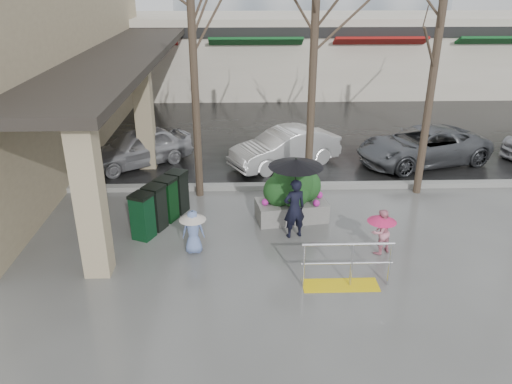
{
  "coord_description": "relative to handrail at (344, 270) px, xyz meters",
  "views": [
    {
      "loc": [
        -0.76,
        -9.97,
        6.06
      ],
      "look_at": [
        -0.42,
        0.81,
        1.3
      ],
      "focal_mm": 35.0,
      "sensor_mm": 36.0,
      "label": 1
    }
  ],
  "objects": [
    {
      "name": "storefront_row",
      "position": [
        0.64,
        19.17,
        1.64
      ],
      "size": [
        34.0,
        6.74,
        4.0
      ],
      "color": "beige",
      "rests_on": "ground"
    },
    {
      "name": "planter",
      "position": [
        -0.8,
        3.15,
        0.39
      ],
      "size": [
        1.95,
        1.19,
        1.6
      ],
      "rotation": [
        0.0,
        0.0,
        0.16
      ],
      "color": "gray",
      "rests_on": "ground"
    },
    {
      "name": "ground",
      "position": [
        -1.36,
        1.2,
        -0.38
      ],
      "size": [
        120.0,
        120.0,
        0.0
      ],
      "primitive_type": "plane",
      "color": "#51514F",
      "rests_on": "ground"
    },
    {
      "name": "car_a",
      "position": [
        -5.63,
        7.4,
        0.25
      ],
      "size": [
        3.88,
        3.34,
        1.26
      ],
      "primitive_type": "imported",
      "rotation": [
        0.0,
        0.0,
        -0.96
      ],
      "color": "#A8A8AD",
      "rests_on": "ground"
    },
    {
      "name": "child_pink",
      "position": [
        1.09,
        1.34,
        0.26
      ],
      "size": [
        0.68,
        0.68,
        1.1
      ],
      "rotation": [
        0.0,
        0.0,
        3.65
      ],
      "color": "pink",
      "rests_on": "ground"
    },
    {
      "name": "woman",
      "position": [
        -0.84,
        2.19,
        0.98
      ],
      "size": [
        1.32,
        1.32,
        2.09
      ],
      "rotation": [
        0.0,
        0.0,
        3.45
      ],
      "color": "black",
      "rests_on": "ground"
    },
    {
      "name": "child_blue",
      "position": [
        -3.26,
        1.49,
        0.27
      ],
      "size": [
        0.63,
        0.63,
        1.08
      ],
      "rotation": [
        0.0,
        0.0,
        3.2
      ],
      "color": "#6A82BC",
      "rests_on": "ground"
    },
    {
      "name": "curb",
      "position": [
        -1.36,
        5.2,
        -0.3
      ],
      "size": [
        120.0,
        0.3,
        0.15
      ],
      "primitive_type": "cube",
      "color": "gray",
      "rests_on": "ground"
    },
    {
      "name": "street_asphalt",
      "position": [
        -1.36,
        23.2,
        -0.37
      ],
      "size": [
        120.0,
        36.0,
        0.01
      ],
      "primitive_type": "cube",
      "color": "black",
      "rests_on": "ground"
    },
    {
      "name": "news_boxes",
      "position": [
        -4.21,
        2.97,
        0.21
      ],
      "size": [
        1.32,
        2.11,
        1.18
      ],
      "rotation": [
        0.0,
        0.0,
        -0.44
      ],
      "color": "#0D3C1E",
      "rests_on": "ground"
    },
    {
      "name": "pillar_back",
      "position": [
        -5.26,
        7.2,
        1.37
      ],
      "size": [
        0.55,
        0.55,
        3.5
      ],
      "primitive_type": "cube",
      "color": "tan",
      "rests_on": "ground"
    },
    {
      "name": "tree_midwest",
      "position": [
        -0.16,
        4.8,
        4.86
      ],
      "size": [
        3.2,
        3.2,
        7.0
      ],
      "color": "#382B21",
      "rests_on": "ground"
    },
    {
      "name": "tree_west",
      "position": [
        -3.36,
        4.8,
        4.71
      ],
      "size": [
        3.2,
        3.2,
        6.8
      ],
      "color": "#382B21",
      "rests_on": "ground"
    },
    {
      "name": "tree_mideast",
      "position": [
        3.14,
        4.8,
        4.48
      ],
      "size": [
        3.2,
        3.2,
        6.5
      ],
      "color": "#382B21",
      "rests_on": "ground"
    },
    {
      "name": "car_b",
      "position": [
        -0.64,
        7.21,
        0.25
      ],
      "size": [
        4.0,
        2.99,
        1.26
      ],
      "primitive_type": "imported",
      "rotation": [
        0.0,
        0.0,
        -1.08
      ],
      "color": "silver",
      "rests_on": "ground"
    },
    {
      "name": "pillar_front",
      "position": [
        -5.26,
        0.7,
        1.37
      ],
      "size": [
        0.55,
        0.55,
        3.5
      ],
      "primitive_type": "cube",
      "color": "tan",
      "rests_on": "ground"
    },
    {
      "name": "canopy_slab",
      "position": [
        -6.16,
        9.2,
        3.25
      ],
      "size": [
        2.8,
        18.0,
        0.25
      ],
      "primitive_type": "cube",
      "color": "#2D2823",
      "rests_on": "pillar_front"
    },
    {
      "name": "handrail",
      "position": [
        0.0,
        0.0,
        0.0
      ],
      "size": [
        1.9,
        0.5,
        1.03
      ],
      "color": "yellow",
      "rests_on": "ground"
    },
    {
      "name": "car_c",
      "position": [
        4.08,
        7.26,
        0.25
      ],
      "size": [
        4.94,
        3.28,
        1.26
      ],
      "primitive_type": "imported",
      "rotation": [
        0.0,
        0.0,
        -1.29
      ],
      "color": "#52555A",
      "rests_on": "ground"
    }
  ]
}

